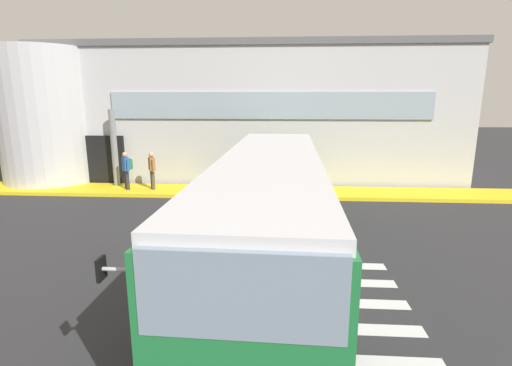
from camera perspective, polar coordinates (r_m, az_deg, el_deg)
The scene contains 9 objects.
ground_plane at distance 12.21m, azimuth -3.73°, elevation -7.20°, with size 80.00×90.00×0.02m, color #2B2B2D.
bay_paint_stripes at distance 8.30m, azimuth 6.80°, elevation -17.33°, with size 4.40×3.96×0.01m.
terminal_building at distance 23.10m, azimuth -1.83°, elevation 10.77°, with size 22.30×13.80×6.71m.
boarding_curb at distance 16.75m, azimuth -1.65°, elevation -1.32°, with size 24.50×2.00×0.15m, color yellow.
entry_support_column at distance 18.55m, azimuth -20.60°, elevation 4.96°, with size 0.28×0.28×3.48m, color slate.
bus_main_foreground at distance 10.06m, azimuth 2.18°, elevation -3.50°, with size 3.37×12.53×2.70m.
passenger_near_column at distance 17.66m, azimuth -18.93°, elevation 2.17°, with size 0.51×0.52×1.68m.
passenger_by_doorway at distance 17.36m, azimuth -15.42°, elevation 2.11°, with size 0.39×0.52×1.68m.
safety_bollard_yellow at distance 15.54m, azimuth -3.33°, elevation -1.04°, with size 0.18×0.18×0.90m, color yellow.
Camera 1 is at (1.52, -11.37, 4.16)m, focal length 26.52 mm.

